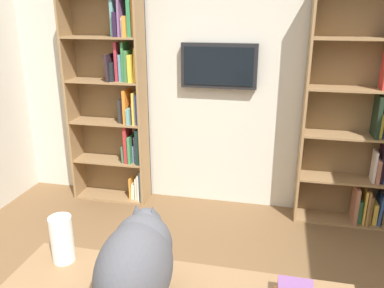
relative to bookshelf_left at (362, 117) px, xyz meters
name	(u,v)px	position (x,y,z in m)	size (l,w,h in m)	color
wall_back	(224,75)	(1.28, -0.17, 0.31)	(4.52, 0.06, 2.70)	beige
bookshelf_left	(362,117)	(0.00, 0.00, 0.00)	(0.83, 0.28, 2.16)	#937047
bookshelf_right	(117,99)	(2.35, 0.00, 0.06)	(0.79, 0.28, 2.14)	#937047
wall_mounted_tv	(219,66)	(1.32, -0.08, 0.41)	(0.73, 0.07, 0.43)	black
cat	(136,262)	(1.28, 2.35, -0.08)	(0.30, 0.58, 0.40)	#4C4C51
paper_towel_roll	(62,239)	(1.75, 2.15, -0.17)	(0.11, 0.11, 0.24)	white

